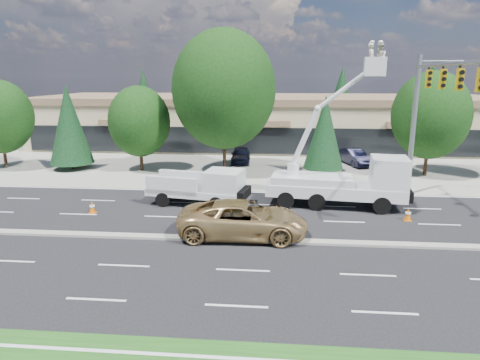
# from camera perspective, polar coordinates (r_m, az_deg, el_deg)

# --- Properties ---
(ground) EXTENTS (140.00, 140.00, 0.00)m
(ground) POSITION_cam_1_polar(r_m,az_deg,el_deg) (20.74, 1.11, -8.13)
(ground) COLOR black
(ground) RESTS_ON ground
(concrete_apron) EXTENTS (140.00, 22.00, 0.01)m
(concrete_apron) POSITION_cam_1_polar(r_m,az_deg,el_deg) (39.98, 3.09, 2.59)
(concrete_apron) COLOR gray
(concrete_apron) RESTS_ON ground
(road_median) EXTENTS (120.00, 0.55, 0.12)m
(road_median) POSITION_cam_1_polar(r_m,az_deg,el_deg) (20.72, 1.11, -7.98)
(road_median) COLOR gray
(road_median) RESTS_ON ground
(strip_mall) EXTENTS (50.40, 15.40, 5.50)m
(strip_mall) POSITION_cam_1_polar(r_m,az_deg,el_deg) (49.44, 3.55, 8.04)
(strip_mall) COLOR tan
(strip_mall) RESTS_ON ground
(tree_front_a) EXTENTS (5.37, 5.37, 7.46)m
(tree_front_a) POSITION_cam_1_polar(r_m,az_deg,el_deg) (41.52, -29.38, 7.35)
(tree_front_a) COLOR #332114
(tree_front_a) RESTS_ON ground
(tree_front_b) EXTENTS (3.58, 3.58, 7.05)m
(tree_front_b) POSITION_cam_1_polar(r_m,az_deg,el_deg) (38.53, -21.83, 6.90)
(tree_front_b) COLOR #332114
(tree_front_b) RESTS_ON ground
(tree_front_c) EXTENTS (5.02, 5.02, 6.97)m
(tree_front_c) POSITION_cam_1_polar(r_m,az_deg,el_deg) (36.20, -13.29, 7.60)
(tree_front_c) COLOR #332114
(tree_front_c) RESTS_ON ground
(tree_front_d) EXTENTS (8.19, 8.19, 11.37)m
(tree_front_d) POSITION_cam_1_polar(r_m,az_deg,el_deg) (34.49, -2.16, 11.96)
(tree_front_d) COLOR #332114
(tree_front_d) RESTS_ON ground
(tree_front_e) EXTENTS (3.19, 3.19, 6.28)m
(tree_front_e) POSITION_cam_1_polar(r_m,az_deg,el_deg) (34.68, 11.20, 6.27)
(tree_front_e) COLOR #332114
(tree_front_e) RESTS_ON ground
(tree_front_f) EXTENTS (5.86, 5.86, 8.13)m
(tree_front_f) POSITION_cam_1_polar(r_m,az_deg,el_deg) (36.27, 24.09, 7.87)
(tree_front_f) COLOR #332114
(tree_front_f) RESTS_ON ground
(tree_back_a) EXTENTS (4.35, 4.35, 8.57)m
(tree_back_a) POSITION_cam_1_polar(r_m,az_deg,el_deg) (64.25, -12.67, 10.63)
(tree_back_a) COLOR #332114
(tree_back_a) RESTS_ON ground
(tree_back_b) EXTENTS (4.75, 4.75, 9.37)m
(tree_back_b) POSITION_cam_1_polar(r_m,az_deg,el_deg) (61.49, 0.09, 11.23)
(tree_back_b) COLOR #332114
(tree_back_b) RESTS_ON ground
(tree_back_c) EXTENTS (4.56, 4.56, 9.00)m
(tree_back_c) POSITION_cam_1_polar(r_m,az_deg,el_deg) (61.89, 13.35, 10.70)
(tree_back_c) COLOR #332114
(tree_back_c) RESTS_ON ground
(tree_back_d) EXTENTS (4.92, 4.92, 9.70)m
(tree_back_d) POSITION_cam_1_polar(r_m,az_deg,el_deg) (64.66, 24.12, 10.34)
(tree_back_d) COLOR #332114
(tree_back_d) RESTS_ON ground
(signal_mast) EXTENTS (2.76, 10.16, 9.00)m
(signal_mast) POSITION_cam_1_polar(r_m,az_deg,el_deg) (27.71, 23.72, 9.15)
(signal_mast) COLOR gray
(signal_mast) RESTS_ON ground
(utility_pickup) EXTENTS (6.10, 3.15, 2.23)m
(utility_pickup) POSITION_cam_1_polar(r_m,az_deg,el_deg) (26.21, -5.07, -1.37)
(utility_pickup) COLOR silver
(utility_pickup) RESTS_ON ground
(bucket_truck) EXTENTS (8.37, 3.41, 9.61)m
(bucket_truck) POSITION_cam_1_polar(r_m,az_deg,el_deg) (26.30, 14.09, 0.75)
(bucket_truck) COLOR silver
(bucket_truck) RESTS_ON ground
(traffic_cone_a) EXTENTS (0.40, 0.40, 0.70)m
(traffic_cone_a) POSITION_cam_1_polar(r_m,az_deg,el_deg) (26.13, -19.11, -3.46)
(traffic_cone_a) COLOR #DC6106
(traffic_cone_a) RESTS_ON ground
(traffic_cone_b) EXTENTS (0.40, 0.40, 0.70)m
(traffic_cone_b) POSITION_cam_1_polar(r_m,az_deg,el_deg) (24.71, -0.06, -3.65)
(traffic_cone_b) COLOR #DC6106
(traffic_cone_b) RESTS_ON ground
(traffic_cone_c) EXTENTS (0.40, 0.40, 0.70)m
(traffic_cone_c) POSITION_cam_1_polar(r_m,az_deg,el_deg) (24.05, 4.91, -4.19)
(traffic_cone_c) COLOR #DC6106
(traffic_cone_c) RESTS_ON ground
(traffic_cone_d) EXTENTS (0.40, 0.40, 0.70)m
(traffic_cone_d) POSITION_cam_1_polar(r_m,az_deg,el_deg) (25.18, 21.48, -4.30)
(traffic_cone_d) COLOR #DC6106
(traffic_cone_d) RESTS_ON ground
(minivan) EXTENTS (6.39, 3.02, 1.76)m
(minivan) POSITION_cam_1_polar(r_m,az_deg,el_deg) (21.01, 0.43, -5.27)
(minivan) COLOR tan
(minivan) RESTS_ON ground
(parked_car_west) EXTENTS (1.88, 4.27, 1.43)m
(parked_car_west) POSITION_cam_1_polar(r_m,az_deg,el_deg) (38.90, 0.10, 3.36)
(parked_car_west) COLOR black
(parked_car_west) RESTS_ON ground
(parked_car_east) EXTENTS (2.69, 4.51, 1.40)m
(parked_car_east) POSITION_cam_1_polar(r_m,az_deg,el_deg) (39.30, 15.03, 2.98)
(parked_car_east) COLOR black
(parked_car_east) RESTS_ON ground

